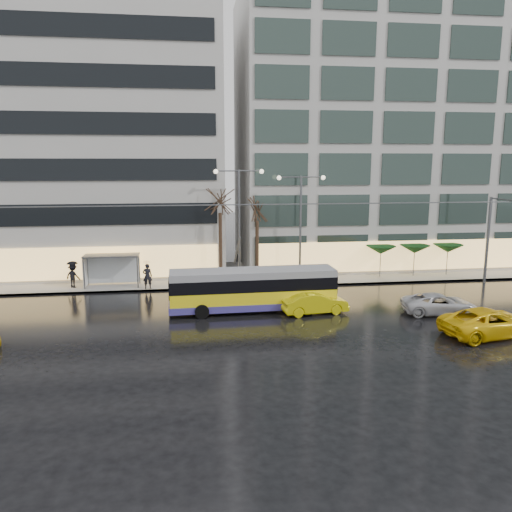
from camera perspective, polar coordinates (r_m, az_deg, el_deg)
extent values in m
plane|color=black|center=(30.27, -3.67, -8.05)|extent=(140.00, 140.00, 0.00)
cube|color=gray|center=(43.85, -2.30, -2.04)|extent=(80.00, 10.00, 0.15)
cube|color=slate|center=(39.06, -1.64, -3.62)|extent=(80.00, 0.10, 0.15)
cube|color=#AFACA7|center=(49.71, -24.57, 11.37)|extent=(34.00, 14.00, 22.00)
cube|color=#AFACA7|center=(52.06, 16.57, 13.46)|extent=(32.00, 14.00, 25.00)
cube|color=yellow|center=(33.02, -0.35, -4.71)|extent=(10.88, 2.55, 1.35)
cube|color=#3E3688|center=(33.15, -0.35, -5.46)|extent=(10.91, 2.58, 0.45)
cube|color=black|center=(32.78, -0.35, -3.04)|extent=(10.90, 2.56, 0.81)
cube|color=gray|center=(32.63, -0.35, -1.96)|extent=(10.88, 2.55, 0.45)
cube|color=black|center=(34.03, 8.75, -2.89)|extent=(0.11, 2.07, 1.17)
cube|color=black|center=(32.46, -9.90, -3.58)|extent=(0.11, 2.07, 1.17)
cylinder|color=black|center=(34.88, 4.96, -4.76)|extent=(0.91, 0.34, 0.90)
cylinder|color=black|center=(32.78, 5.91, -5.79)|extent=(0.91, 0.34, 0.90)
cylinder|color=black|center=(33.92, -6.40, -5.23)|extent=(0.91, 0.34, 0.90)
cylinder|color=black|center=(31.76, -6.20, -6.33)|extent=(0.91, 0.34, 0.90)
cylinder|color=#595B60|center=(33.09, -2.12, 0.51)|extent=(0.14, 3.35, 2.37)
cylinder|color=#595B60|center=(33.53, -2.22, 0.65)|extent=(0.14, 3.35, 2.37)
cylinder|color=#595B60|center=(44.54, 24.95, 1.65)|extent=(0.24, 0.24, 7.00)
cube|color=#595B60|center=(42.12, 27.13, 5.68)|extent=(0.10, 5.00, 0.10)
cylinder|color=#595B60|center=(34.61, -2.79, 5.84)|extent=(42.00, 0.04, 0.04)
cylinder|color=#595B60|center=(35.10, -2.86, 5.90)|extent=(42.00, 0.04, 0.04)
cube|color=#595B60|center=(40.23, -16.19, 0.06)|extent=(4.20, 1.60, 0.12)
cube|color=silver|center=(41.15, -15.96, -1.48)|extent=(4.00, 0.05, 2.20)
cube|color=white|center=(40.83, -18.95, -1.74)|extent=(0.10, 1.40, 2.20)
cylinder|color=#595B60|center=(40.15, -19.07, -1.95)|extent=(0.10, 0.10, 2.40)
cylinder|color=#595B60|center=(41.49, -18.69, -1.53)|extent=(0.10, 0.10, 2.40)
cylinder|color=#595B60|center=(39.53, -13.38, -1.84)|extent=(0.10, 0.10, 2.40)
cylinder|color=#595B60|center=(40.89, -13.19, -1.42)|extent=(0.10, 0.10, 2.40)
cylinder|color=#595B60|center=(39.92, -1.93, 3.37)|extent=(0.18, 0.18, 9.00)
cylinder|color=#595B60|center=(39.53, -3.29, 9.69)|extent=(1.80, 0.10, 0.10)
cylinder|color=#595B60|center=(39.71, -0.66, 9.71)|extent=(1.80, 0.10, 0.10)
sphere|color=#FFF2CC|center=(39.48, -4.61, 9.60)|extent=(0.36, 0.36, 0.36)
sphere|color=#FFF2CC|center=(39.83, 0.64, 9.64)|extent=(0.36, 0.36, 0.36)
cylinder|color=#595B60|center=(40.74, 5.09, 3.13)|extent=(0.18, 0.18, 8.50)
cylinder|color=#595B60|center=(40.23, 3.93, 8.98)|extent=(1.80, 0.10, 0.10)
cylinder|color=#595B60|center=(40.62, 6.45, 8.96)|extent=(1.80, 0.10, 0.10)
sphere|color=#FFF2CC|center=(40.06, 2.65, 8.92)|extent=(0.36, 0.36, 0.36)
sphere|color=#FFF2CC|center=(40.85, 7.69, 8.87)|extent=(0.36, 0.36, 0.36)
cylinder|color=black|center=(40.25, -4.07, 0.97)|extent=(0.28, 0.28, 5.60)
cylinder|color=black|center=(40.79, 0.13, 0.62)|extent=(0.28, 0.28, 4.90)
cylinder|color=#595B60|center=(43.49, 14.01, -0.88)|extent=(0.06, 0.06, 2.20)
cone|color=#103B12|center=(43.27, 14.08, 0.68)|extent=(2.50, 2.50, 0.70)
cylinder|color=#595B60|center=(44.67, 17.59, -0.76)|extent=(0.06, 0.06, 2.20)
cone|color=#103B12|center=(44.46, 17.68, 0.75)|extent=(2.50, 2.50, 0.70)
cylinder|color=#595B60|center=(46.01, 20.98, -0.65)|extent=(0.06, 0.06, 2.20)
cone|color=#103B12|center=(45.81, 21.08, 0.82)|extent=(2.50, 2.50, 0.70)
imported|color=#D1C40B|center=(32.77, 6.67, -5.32)|extent=(4.53, 2.08, 1.44)
imported|color=yellow|center=(31.37, 25.15, -6.88)|extent=(6.02, 3.50, 1.58)
imported|color=#BDBCC1|center=(34.61, 20.23, -5.15)|extent=(5.02, 2.80, 1.33)
imported|color=black|center=(39.12, -12.30, -2.26)|extent=(0.72, 0.48, 1.95)
imported|color=#D94863|center=(38.95, -12.35, -1.15)|extent=(0.97, 0.99, 0.88)
imported|color=black|center=(41.84, -10.13, -1.38)|extent=(1.05, 0.89, 1.91)
imported|color=black|center=(41.07, -20.18, -2.14)|extent=(1.37, 1.12, 1.85)
imported|color=black|center=(40.90, -20.25, -1.01)|extent=(1.09, 1.09, 0.72)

